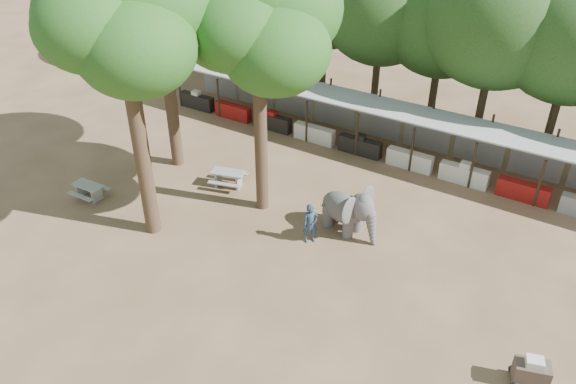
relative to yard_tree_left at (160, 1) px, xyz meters
The scene contains 11 objects.
ground 14.23m from the yard_tree_left, 38.20° to the right, with size 100.00×100.00×0.00m, color brown.
vendor_stalls 13.30m from the yard_tree_left, 36.06° to the left, with size 28.00×2.99×2.80m.
yard_tree_left is the anchor object (origin of this frame).
yard_tree_center 5.92m from the yard_tree_left, 59.04° to the right, with size 7.10×6.90×12.04m.
yard_tree_back 6.09m from the yard_tree_left, ahead, with size 7.10×6.90×11.36m.
backdrop_trees 15.17m from the yard_tree_left, 52.28° to the left, with size 46.46×5.95×8.33m.
elephant 12.57m from the yard_tree_left, ahead, with size 2.96×2.20×2.21m.
handler 12.05m from the yard_tree_left, 13.94° to the right, with size 0.65×0.43×1.81m, color #26384C.
picnic_table_near 9.23m from the yard_tree_left, 103.17° to the right, with size 1.54×1.39×0.74m.
picnic_table_far 8.56m from the yard_tree_left, ahead, with size 1.94×1.83×0.80m.
cart_front 20.85m from the yard_tree_left, 15.01° to the right, with size 1.33×1.07×1.13m.
Camera 1 is at (9.33, -11.58, 14.54)m, focal length 35.00 mm.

